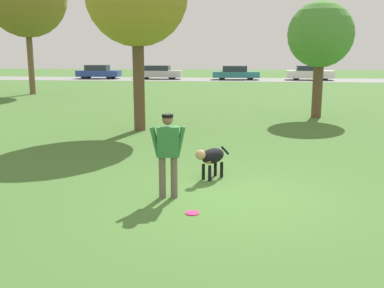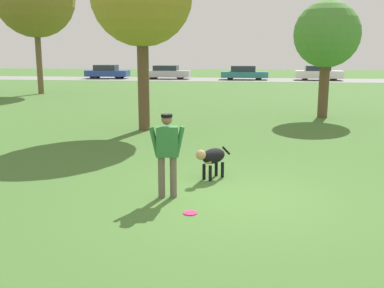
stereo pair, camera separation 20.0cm
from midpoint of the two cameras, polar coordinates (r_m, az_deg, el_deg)
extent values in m
plane|color=#426B2D|center=(8.62, 5.54, -6.75)|extent=(120.00, 120.00, 0.00)
cube|color=gray|center=(43.92, 6.98, 8.10)|extent=(120.00, 6.00, 0.01)
cylinder|color=#665B4C|center=(8.48, -1.71, -4.20)|extent=(0.15, 0.15, 0.80)
cylinder|color=#665B4C|center=(8.47, -3.21, -4.23)|extent=(0.15, 0.15, 0.80)
cube|color=#2D7038|center=(8.31, -2.50, 0.30)|extent=(0.44, 0.30, 0.56)
cylinder|color=#2D7038|center=(8.32, -0.93, 0.33)|extent=(0.22, 0.13, 0.57)
cylinder|color=#2D7038|center=(8.31, -4.08, 0.28)|extent=(0.22, 0.13, 0.57)
sphere|color=brown|center=(8.24, -2.53, 3.13)|extent=(0.24, 0.24, 0.20)
cylinder|color=black|center=(8.23, -2.53, 3.61)|extent=(0.25, 0.25, 0.05)
ellipsoid|color=black|center=(9.70, 3.33, -1.52)|extent=(0.65, 0.71, 0.33)
ellipsoid|color=tan|center=(9.59, 2.63, -2.03)|extent=(0.29, 0.28, 0.18)
sphere|color=tan|center=(9.39, 1.74, -1.39)|extent=(0.30, 0.30, 0.21)
cylinder|color=black|center=(9.58, 2.92, -3.75)|extent=(0.10, 0.10, 0.34)
cylinder|color=black|center=(9.70, 2.12, -3.55)|extent=(0.10, 0.10, 0.34)
cylinder|color=black|center=(9.88, 4.46, -3.30)|extent=(0.10, 0.10, 0.34)
cylinder|color=black|center=(9.99, 3.67, -3.11)|extent=(0.10, 0.10, 0.34)
cylinder|color=black|center=(10.01, 4.93, -0.85)|extent=(0.19, 0.23, 0.23)
cylinder|color=#E52366|center=(7.76, 0.51, -8.76)|extent=(0.24, 0.24, 0.02)
torus|color=#E52366|center=(7.76, 0.51, -8.76)|extent=(0.24, 0.24, 0.02)
cylinder|color=brown|center=(15.68, -5.82, 7.71)|extent=(0.39, 0.39, 3.28)
cylinder|color=brown|center=(30.79, -18.66, 9.93)|extent=(0.37, 0.37, 4.16)
cylinder|color=brown|center=(19.45, 16.66, 6.73)|extent=(0.41, 0.41, 2.39)
sphere|color=#4C8938|center=(19.40, 17.05, 13.18)|extent=(2.66, 2.66, 2.66)
cube|color=#284293|center=(46.37, -10.57, 8.82)|extent=(4.26, 1.72, 0.58)
cube|color=#232D38|center=(46.38, -10.75, 9.51)|extent=(2.22, 1.48, 0.55)
cylinder|color=black|center=(46.72, -8.78, 8.67)|extent=(0.67, 0.20, 0.67)
cylinder|color=black|center=(45.30, -9.28, 8.56)|extent=(0.67, 0.20, 0.67)
cylinder|color=black|center=(47.47, -11.78, 8.60)|extent=(0.67, 0.20, 0.67)
cylinder|color=black|center=(46.08, -12.37, 8.49)|extent=(0.67, 0.20, 0.67)
cube|color=#B7B7BC|center=(44.91, -3.03, 8.91)|extent=(4.55, 1.76, 0.63)
cube|color=#232D38|center=(44.92, -3.21, 9.62)|extent=(2.38, 1.48, 0.49)
cylinder|color=black|center=(45.38, -1.15, 8.67)|extent=(0.60, 0.21, 0.59)
cylinder|color=black|center=(43.98, -1.46, 8.57)|extent=(0.60, 0.21, 0.59)
cylinder|color=black|center=(45.90, -4.52, 8.67)|extent=(0.60, 0.21, 0.59)
cylinder|color=black|center=(44.52, -4.93, 8.57)|extent=(0.60, 0.21, 0.59)
cube|color=teal|center=(43.91, 6.79, 8.75)|extent=(4.50, 1.83, 0.56)
cube|color=#232D38|center=(43.88, 6.63, 9.47)|extent=(2.36, 1.52, 0.55)
cylinder|color=black|center=(44.69, 8.49, 8.52)|extent=(0.64, 0.22, 0.63)
cylinder|color=black|center=(43.25, 8.59, 8.41)|extent=(0.64, 0.22, 0.63)
cylinder|color=black|center=(44.62, 5.03, 8.60)|extent=(0.64, 0.22, 0.63)
cylinder|color=black|center=(43.18, 5.02, 8.49)|extent=(0.64, 0.22, 0.63)
cube|color=white|center=(44.61, 15.93, 8.50)|extent=(4.44, 1.96, 0.69)
cube|color=#232D38|center=(44.57, 15.81, 9.24)|extent=(2.34, 1.62, 0.46)
cylinder|color=black|center=(45.54, 17.47, 8.14)|extent=(0.59, 0.23, 0.58)
cylinder|color=black|center=(44.02, 17.73, 8.02)|extent=(0.59, 0.23, 0.58)
cylinder|color=black|center=(45.27, 14.15, 8.30)|extent=(0.59, 0.23, 0.58)
cylinder|color=black|center=(43.74, 14.30, 8.19)|extent=(0.59, 0.23, 0.58)
camera|label=1|loc=(0.10, -89.36, 0.13)|focal=42.00mm
camera|label=2|loc=(0.10, 90.64, -0.13)|focal=42.00mm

